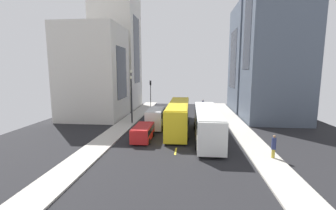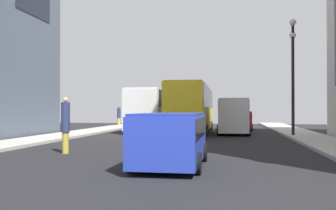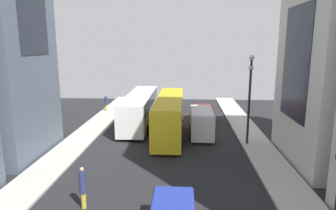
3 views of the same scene
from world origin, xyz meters
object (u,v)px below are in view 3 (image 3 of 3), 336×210
(car_red_1, at_px, (204,113))
(pedestrian_crossing_mid, at_px, (83,187))
(city_bus_white, at_px, (140,106))
(delivery_van_white, at_px, (202,121))
(streetcar_yellow, at_px, (170,112))
(pedestrian_crossing_near, at_px, (106,103))

(car_red_1, relative_size, pedestrian_crossing_mid, 1.93)
(city_bus_white, xyz_separation_m, pedestrian_crossing_mid, (-0.45, -17.20, -0.78))
(car_red_1, distance_m, pedestrian_crossing_mid, 20.00)
(delivery_van_white, height_order, car_red_1, delivery_van_white)
(streetcar_yellow, distance_m, delivery_van_white, 3.24)
(pedestrian_crossing_mid, bearing_deg, delivery_van_white, -86.83)
(city_bus_white, height_order, car_red_1, city_bus_white)
(city_bus_white, distance_m, pedestrian_crossing_near, 7.82)
(city_bus_white, bearing_deg, car_red_1, 10.71)
(streetcar_yellow, xyz_separation_m, car_red_1, (3.67, 4.67, -1.16))
(city_bus_white, relative_size, pedestrian_crossing_near, 6.41)
(delivery_van_white, distance_m, pedestrian_crossing_near, 15.36)
(streetcar_yellow, bearing_deg, pedestrian_crossing_mid, -105.52)
(streetcar_yellow, height_order, delivery_van_white, streetcar_yellow)
(car_red_1, height_order, pedestrian_crossing_near, pedestrian_crossing_near)
(delivery_van_white, xyz_separation_m, pedestrian_crossing_mid, (-6.91, -13.01, -0.28))
(streetcar_yellow, distance_m, pedestrian_crossing_mid, 14.42)
(pedestrian_crossing_mid, bearing_deg, car_red_1, -80.93)
(delivery_van_white, bearing_deg, car_red_1, 83.75)
(delivery_van_white, bearing_deg, pedestrian_crossing_mid, -117.98)
(streetcar_yellow, bearing_deg, car_red_1, 51.86)
(delivery_van_white, xyz_separation_m, pedestrian_crossing_near, (-11.72, 9.92, -0.30))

